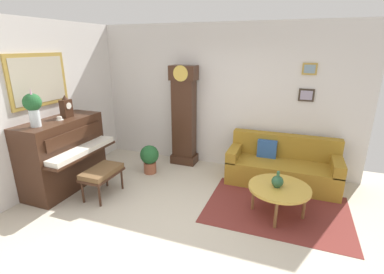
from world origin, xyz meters
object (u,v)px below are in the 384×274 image
(piano, at_px, (64,154))
(grandfather_clock, at_px, (184,119))
(flower_vase, at_px, (33,106))
(teacup, at_px, (60,119))
(piano_bench, at_px, (102,173))
(couch, at_px, (282,166))
(coffee_table, at_px, (279,189))
(mantel_clock, at_px, (66,107))
(green_jug, at_px, (277,181))
(potted_plant, at_px, (150,157))

(piano, distance_m, grandfather_clock, 2.32)
(flower_vase, distance_m, teacup, 0.51)
(grandfather_clock, bearing_deg, piano_bench, -112.56)
(teacup, bearing_deg, couch, 23.48)
(piano_bench, distance_m, grandfather_clock, 1.99)
(piano_bench, height_order, coffee_table, piano_bench)
(grandfather_clock, xyz_separation_m, flower_vase, (-1.52, -2.16, 0.57))
(couch, relative_size, coffee_table, 2.16)
(mantel_clock, height_order, green_jug, mantel_clock)
(teacup, bearing_deg, flower_vase, -94.63)
(piano, distance_m, flower_vase, 1.02)
(grandfather_clock, xyz_separation_m, coffee_table, (2.01, -1.32, -0.55))
(teacup, bearing_deg, mantel_clock, 99.32)
(grandfather_clock, bearing_deg, flower_vase, -125.12)
(green_jug, bearing_deg, grandfather_clock, 145.96)
(potted_plant, bearing_deg, mantel_clock, -142.87)
(piano_bench, height_order, potted_plant, potted_plant)
(coffee_table, xyz_separation_m, flower_vase, (-3.53, -0.84, 1.12))
(piano, distance_m, potted_plant, 1.51)
(teacup, bearing_deg, potted_plant, 44.34)
(piano, height_order, couch, piano)
(grandfather_clock, height_order, teacup, grandfather_clock)
(mantel_clock, height_order, potted_plant, mantel_clock)
(piano_bench, distance_m, teacup, 1.13)
(grandfather_clock, bearing_deg, piano, -131.46)
(green_jug, bearing_deg, flower_vase, -166.73)
(piano_bench, relative_size, couch, 0.37)
(green_jug, bearing_deg, mantel_clock, -176.76)
(couch, xyz_separation_m, green_jug, (-0.02, -1.11, 0.22))
(piano_bench, relative_size, teacup, 6.03)
(teacup, bearing_deg, grandfather_clock, 49.50)
(coffee_table, height_order, potted_plant, potted_plant)
(piano_bench, bearing_deg, teacup, 178.05)
(piano, xyz_separation_m, flower_vase, (0.00, -0.44, 0.92))
(mantel_clock, xyz_separation_m, flower_vase, (-0.00, -0.63, 0.14))
(potted_plant, bearing_deg, piano_bench, -105.78)
(couch, relative_size, green_jug, 7.92)
(piano_bench, bearing_deg, green_jug, 8.98)
(piano_bench, distance_m, potted_plant, 1.09)
(mantel_clock, height_order, teacup, mantel_clock)
(grandfather_clock, relative_size, flower_vase, 3.50)
(green_jug, bearing_deg, teacup, -173.36)
(piano_bench, xyz_separation_m, grandfather_clock, (0.73, 1.76, 0.56))
(mantel_clock, height_order, flower_vase, flower_vase)
(grandfather_clock, distance_m, potted_plant, 1.05)
(teacup, distance_m, potted_plant, 1.73)
(piano, relative_size, green_jug, 6.00)
(green_jug, bearing_deg, potted_plant, 165.55)
(teacup, bearing_deg, green_jug, 6.64)
(piano, bearing_deg, grandfather_clock, 48.54)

